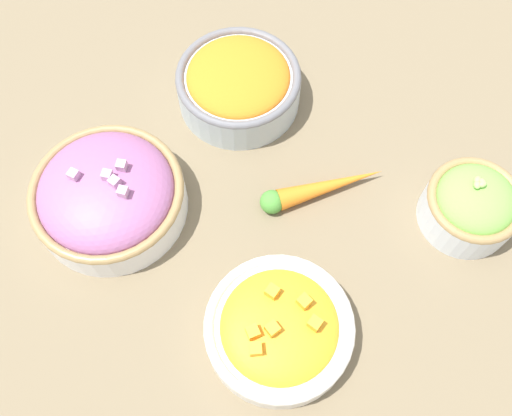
{
  "coord_description": "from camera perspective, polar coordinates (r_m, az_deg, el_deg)",
  "views": [
    {
      "loc": [
        0.19,
        -0.25,
        0.68
      ],
      "look_at": [
        0.0,
        0.0,
        0.03
      ],
      "focal_mm": 40.0,
      "sensor_mm": 36.0,
      "label": 1
    }
  ],
  "objects": [
    {
      "name": "loose_carrot",
      "position": [
        0.75,
        6.31,
        1.92
      ],
      "size": [
        0.12,
        0.15,
        0.03
      ],
      "rotation": [
        0.0,
        0.0,
        0.95
      ],
      "color": "orange",
      "rests_on": "ground_plane"
    },
    {
      "name": "bowl_squash",
      "position": [
        0.67,
        2.32,
        -11.9
      ],
      "size": [
        0.17,
        0.17,
        0.07
      ],
      "color": "silver",
      "rests_on": "ground_plane"
    },
    {
      "name": "ground_plane",
      "position": [
        0.75,
        0.0,
        -0.99
      ],
      "size": [
        3.0,
        3.0,
        0.0
      ],
      "primitive_type": "plane",
      "color": "#75664C"
    },
    {
      "name": "bowl_carrots",
      "position": [
        0.81,
        -1.75,
        12.34
      ],
      "size": [
        0.17,
        0.17,
        0.07
      ],
      "color": "#B2C1CC",
      "rests_on": "ground_plane"
    },
    {
      "name": "bowl_lettuce",
      "position": [
        0.76,
        20.79,
        0.32
      ],
      "size": [
        0.12,
        0.12,
        0.08
      ],
      "color": "silver",
      "rests_on": "ground_plane"
    },
    {
      "name": "bowl_red_onion",
      "position": [
        0.74,
        -14.6,
        1.29
      ],
      "size": [
        0.2,
        0.2,
        0.09
      ],
      "color": "white",
      "rests_on": "ground_plane"
    }
  ]
}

